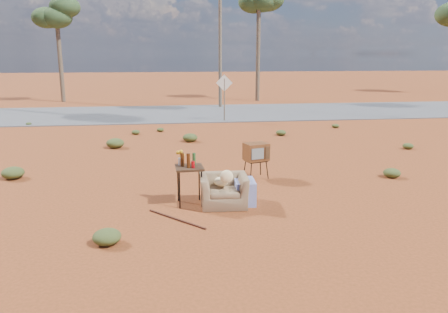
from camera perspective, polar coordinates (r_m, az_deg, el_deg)
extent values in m
plane|color=#913D1D|center=(9.07, 0.86, -6.91)|extent=(140.00, 140.00, 0.00)
cube|color=#565659|center=(23.65, -4.56, 5.68)|extent=(140.00, 7.00, 0.04)
imported|color=#7E6245|center=(9.18, -0.05, -3.78)|extent=(1.03, 0.70, 0.87)
ellipsoid|color=#FEDC9B|center=(9.20, -0.36, -3.29)|extent=(0.31, 0.31, 0.18)
ellipsoid|color=#FEDC9B|center=(8.96, 0.33, -2.64)|extent=(0.28, 0.14, 0.28)
cube|color=#213199|center=(9.37, 2.72, -4.60)|extent=(0.45, 0.67, 0.51)
cube|color=black|center=(11.20, 4.19, -0.54)|extent=(0.59, 0.51, 0.03)
cylinder|color=black|center=(11.00, 3.54, -2.03)|extent=(0.03, 0.03, 0.46)
cylinder|color=black|center=(11.21, 5.65, -1.77)|extent=(0.03, 0.03, 0.46)
cylinder|color=black|center=(11.31, 2.70, -1.59)|extent=(0.03, 0.03, 0.46)
cylinder|color=black|center=(11.52, 4.77, -1.35)|extent=(0.03, 0.03, 0.46)
cube|color=brown|center=(11.15, 4.21, 0.63)|extent=(0.67, 0.59, 0.44)
cube|color=slate|center=(10.91, 4.43, 0.35)|extent=(0.33, 0.12, 0.28)
cube|color=#472D19|center=(11.04, 5.69, 0.48)|extent=(0.13, 0.06, 0.31)
cube|color=#382314|center=(9.17, -4.55, -1.45)|extent=(0.60, 0.60, 0.05)
cylinder|color=black|center=(9.04, -5.82, -4.34)|extent=(0.03, 0.03, 0.80)
cylinder|color=black|center=(9.08, -2.92, -4.21)|extent=(0.03, 0.03, 0.80)
cylinder|color=black|center=(9.48, -6.03, -3.51)|extent=(0.03, 0.03, 0.80)
cylinder|color=black|center=(9.52, -3.26, -3.39)|extent=(0.03, 0.03, 0.80)
cylinder|color=#441F0B|center=(9.17, -5.46, -0.36)|extent=(0.08, 0.08, 0.30)
cylinder|color=#441F0B|center=(9.03, -4.66, -0.48)|extent=(0.08, 0.08, 0.32)
cylinder|color=#285624|center=(9.25, -3.93, -0.28)|extent=(0.07, 0.07, 0.28)
cylinder|color=red|center=(9.04, -4.06, -1.02)|extent=(0.07, 0.07, 0.15)
cylinder|color=silver|center=(9.29, -5.72, -0.61)|extent=(0.09, 0.09, 0.16)
ellipsoid|color=gold|center=(9.26, -5.75, 0.41)|extent=(0.18, 0.18, 0.14)
cylinder|color=#4A2013|center=(8.55, -6.24, -8.11)|extent=(1.06, 1.15, 0.04)
cylinder|color=brown|center=(20.71, 0.04, 7.38)|extent=(0.06, 0.06, 2.00)
cube|color=silver|center=(20.64, 0.04, 9.59)|extent=(0.78, 0.04, 0.78)
cylinder|color=brown|center=(31.15, -20.65, 12.21)|extent=(0.28, 0.28, 6.00)
ellipsoid|color=#334C27|center=(31.24, -21.04, 16.79)|extent=(3.20, 3.20, 2.20)
cylinder|color=brown|center=(30.08, 4.48, 13.94)|extent=(0.28, 0.28, 7.00)
ellipsoid|color=#334C27|center=(30.26, 4.59, 19.63)|extent=(3.20, 3.20, 2.20)
cylinder|color=brown|center=(26.14, -0.51, 15.18)|extent=(0.20, 0.20, 8.00)
ellipsoid|color=#3C4920|center=(12.43, -25.86, -1.93)|extent=(0.56, 0.56, 0.31)
ellipsoid|color=#3C4920|center=(12.11, 21.08, -2.01)|extent=(0.44, 0.44, 0.24)
ellipsoid|color=#3C4920|center=(15.30, -14.03, 1.71)|extent=(0.60, 0.60, 0.33)
ellipsoid|color=#3C4920|center=(15.95, 22.91, 1.27)|extent=(0.36, 0.36, 0.20)
ellipsoid|color=#3C4920|center=(17.28, 7.45, 3.10)|extent=(0.40, 0.40, 0.22)
ellipsoid|color=#3C4920|center=(18.17, -8.31, 3.49)|extent=(0.30, 0.30, 0.17)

